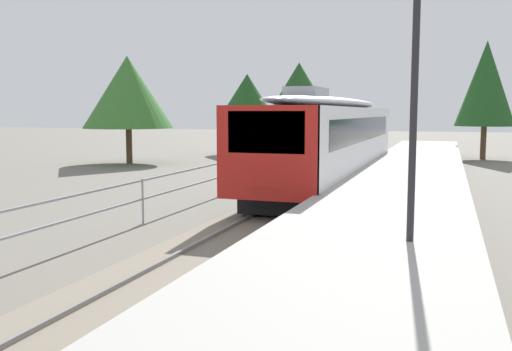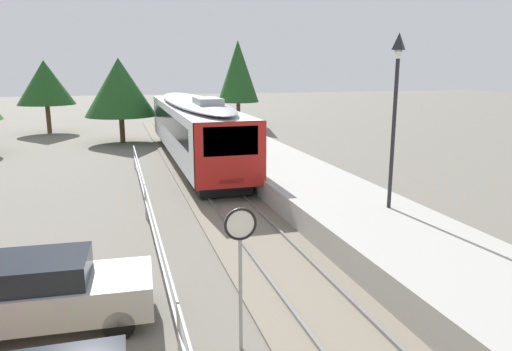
{
  "view_description": "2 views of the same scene",
  "coord_description": "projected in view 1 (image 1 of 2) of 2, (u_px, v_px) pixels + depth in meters",
  "views": [
    {
      "loc": [
        4.56,
        7.41,
        3.05
      ],
      "look_at": [
        0.4,
        19.75,
        1.6
      ],
      "focal_mm": 39.91,
      "sensor_mm": 36.0,
      "label": 1
    },
    {
      "loc": [
        -4.15,
        4.21,
        5.24
      ],
      "look_at": [
        0.4,
        19.75,
        1.6
      ],
      "focal_mm": 33.79,
      "sensor_mm": 36.0,
      "label": 2
    }
  ],
  "objects": [
    {
      "name": "platform_lamp_mid_platform",
      "position": [
        417.0,
        14.0,
        9.13
      ],
      "size": [
        0.34,
        0.34,
        5.35
      ],
      "color": "#232328",
      "rests_on": "station_platform"
    },
    {
      "name": "tree_distant_centre",
      "position": [
        128.0,
        92.0,
        33.49
      ],
      "size": [
        5.31,
        5.31,
        6.35
      ],
      "color": "brown",
      "rests_on": "ground"
    },
    {
      "name": "tree_behind_station_far",
      "position": [
        247.0,
        98.0,
        41.26
      ],
      "size": [
        4.51,
        4.51,
        5.82
      ],
      "color": "brown",
      "rests_on": "ground"
    },
    {
      "name": "commuter_train",
      "position": [
        331.0,
        134.0,
        23.48
      ],
      "size": [
        2.82,
        18.13,
        3.74
      ],
      "color": "silver",
      "rests_on": "track_rails"
    },
    {
      "name": "tree_behind_carpark",
      "position": [
        299.0,
        98.0,
        32.95
      ],
      "size": [
        4.96,
        4.96,
        5.91
      ],
      "color": "brown",
      "rests_on": "ground"
    },
    {
      "name": "track_rails",
      "position": [
        268.0,
        223.0,
        15.52
      ],
      "size": [
        3.2,
        60.0,
        0.14
      ],
      "color": "slate",
      "rests_on": "ground"
    },
    {
      "name": "station_platform",
      "position": [
        390.0,
        215.0,
        14.44
      ],
      "size": [
        3.9,
        60.0,
        0.9
      ],
      "primitive_type": "cube",
      "color": "#A8A59E",
      "rests_on": "ground"
    },
    {
      "name": "tree_distant_left",
      "position": [
        486.0,
        84.0,
        36.59
      ],
      "size": [
        3.74,
        3.74,
        7.63
      ],
      "color": "brown",
      "rests_on": "ground"
    },
    {
      "name": "ground_plane",
      "position": [
        170.0,
        218.0,
        16.48
      ],
      "size": [
        160.0,
        160.0,
        0.0
      ],
      "primitive_type": "plane",
      "color": "#6B665B"
    }
  ]
}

